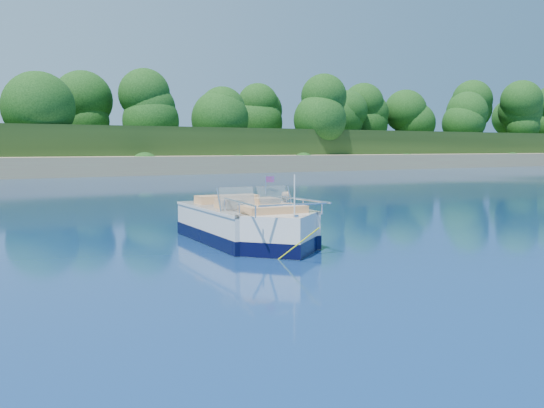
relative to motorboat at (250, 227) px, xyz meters
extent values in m
plane|color=#0A1F48|center=(1.95, -0.48, -0.37)|extent=(160.00, 160.00, 0.00)
cube|color=tan|center=(1.95, 37.52, 0.13)|extent=(170.00, 8.00, 2.00)
cylinder|color=#322110|center=(1.95, 41.52, 2.93)|extent=(0.44, 0.44, 3.60)
sphere|color=black|center=(1.95, 41.52, 6.35)|extent=(5.94, 5.94, 5.94)
cylinder|color=#322110|center=(21.95, 39.52, 2.43)|extent=(0.44, 0.44, 2.60)
sphere|color=black|center=(21.95, 39.52, 4.90)|extent=(4.29, 4.29, 4.29)
cylinder|color=#322110|center=(49.95, 41.02, 2.63)|extent=(0.44, 0.44, 3.00)
sphere|color=black|center=(49.95, 41.02, 5.48)|extent=(4.95, 4.95, 4.95)
cube|color=white|center=(0.03, 0.38, -0.06)|extent=(2.29, 3.92, 1.05)
cube|color=white|center=(-0.11, -1.40, -0.06)|extent=(1.99, 1.99, 1.05)
cube|color=black|center=(0.03, 0.38, -0.21)|extent=(2.32, 3.96, 0.30)
cube|color=black|center=(-0.11, -1.40, -0.21)|extent=(2.03, 2.03, 0.30)
cube|color=tan|center=(0.05, 0.68, 0.23)|extent=(1.80, 2.76, 0.10)
cube|color=white|center=(0.03, 0.38, 0.43)|extent=(2.33, 3.92, 0.06)
cube|color=black|center=(0.20, 2.44, -0.02)|extent=(0.57, 0.39, 0.90)
cube|color=#8C9EA5|center=(-0.47, -0.28, 0.72)|extent=(0.82, 0.43, 0.48)
cube|color=#8C9EA5|center=(0.42, -0.35, 0.72)|extent=(0.79, 0.31, 0.48)
cube|color=tan|center=(-0.44, 0.17, 0.46)|extent=(0.59, 0.59, 0.40)
cube|color=tan|center=(0.46, 0.10, 0.46)|extent=(0.59, 0.59, 0.40)
cube|color=tan|center=(0.11, 1.38, 0.46)|extent=(1.60, 0.67, 0.38)
cube|color=tan|center=(-0.10, -1.21, 0.44)|extent=(1.37, 0.85, 0.34)
cylinder|color=white|center=(-0.17, -2.16, 0.88)|extent=(0.03, 0.03, 0.85)
cube|color=red|center=(0.33, -0.34, 1.12)|extent=(0.22, 0.03, 0.14)
cube|color=silver|center=(-0.18, -2.20, 0.49)|extent=(0.10, 0.07, 0.05)
cylinder|color=#FFFD1B|center=(-0.35, -2.54, -0.02)|extent=(0.31, 1.04, 0.76)
torus|color=#EDEB0E|center=(1.96, 1.50, -0.28)|extent=(1.58, 1.58, 0.35)
torus|color=#BB0909|center=(1.96, 1.50, -0.26)|extent=(1.30, 1.30, 0.12)
imported|color=tan|center=(1.85, 1.46, -0.37)|extent=(0.40, 0.78, 1.48)
camera|label=1|loc=(-6.67, -12.14, 1.84)|focal=40.00mm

